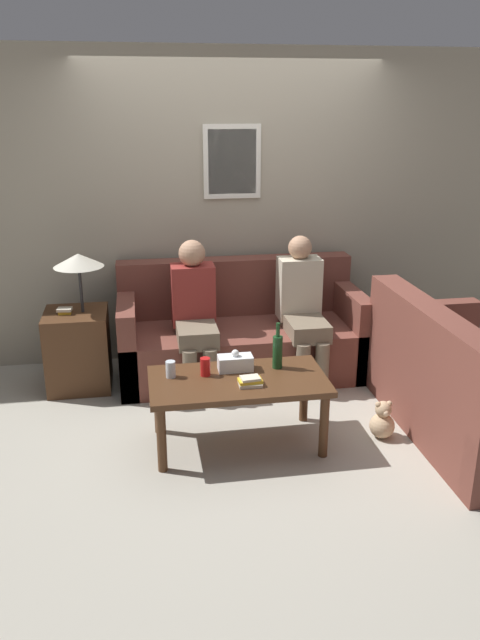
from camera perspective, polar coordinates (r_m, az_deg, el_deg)
ground_plane at (r=4.89m, az=1.05°, el=-7.04°), size 16.00×16.00×0.00m
wall_back at (r=5.41m, az=-0.78°, el=10.11°), size 9.00×0.08×2.60m
couch_main at (r=5.24m, az=0.03°, el=-1.43°), size 2.00×0.87×0.91m
couch_side at (r=4.53m, az=19.76°, el=-6.07°), size 0.87×1.69×0.91m
coffee_table at (r=4.08m, az=-0.18°, el=-6.18°), size 1.15×0.61×0.48m
side_table_with_lamp at (r=5.09m, az=-14.56°, el=-1.94°), size 0.49×0.48×1.09m
wine_bottle at (r=4.17m, az=3.45°, el=-2.84°), size 0.07×0.07×0.32m
drinking_glass at (r=4.08m, az=-6.36°, el=-4.50°), size 0.06×0.06×0.11m
book_stack at (r=3.95m, az=0.94°, el=-5.64°), size 0.15×0.12×0.06m
soda_can at (r=4.08m, az=-3.19°, el=-4.30°), size 0.07×0.07×0.12m
tissue_box at (r=4.16m, az=-0.43°, el=-3.91°), size 0.23×0.12×0.15m
person_left at (r=4.89m, az=-4.16°, el=0.90°), size 0.34×0.62×1.16m
person_right at (r=5.04m, az=5.73°, el=1.33°), size 0.34×0.64×1.16m
teddy_bear at (r=4.40m, az=12.89°, el=-9.05°), size 0.17×0.17×0.27m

